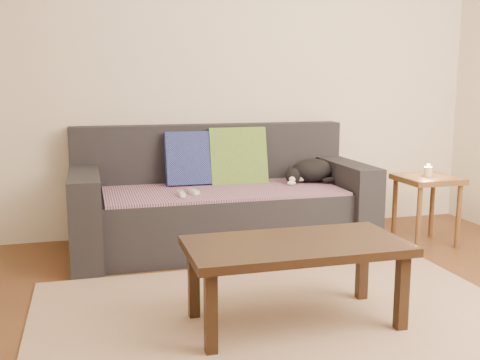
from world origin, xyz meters
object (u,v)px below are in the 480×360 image
object	(u,v)px
cat	(311,171)
coffee_table	(296,252)
sofa	(220,204)
wii_remote_a	(193,192)
wii_remote_b	(181,194)
side_table	(427,188)

from	to	relation	value
cat	coffee_table	size ratio (longest dim) A/B	0.42
sofa	wii_remote_a	world-z (taller)	sofa
wii_remote_a	wii_remote_b	bearing A→B (deg)	111.66
cat	side_table	world-z (taller)	cat
cat	sofa	bearing A→B (deg)	-157.85
sofa	coffee_table	world-z (taller)	sofa
side_table	cat	bearing A→B (deg)	154.47
wii_remote_a	coffee_table	world-z (taller)	wii_remote_a
wii_remote_b	side_table	distance (m)	1.81
wii_remote_a	side_table	size ratio (longest dim) A/B	0.29
wii_remote_a	sofa	bearing A→B (deg)	-59.62
sofa	side_table	xyz separation A→B (m)	(1.48, -0.36, 0.11)
cat	coffee_table	bearing A→B (deg)	-93.51
coffee_table	side_table	bearing A→B (deg)	36.90
sofa	wii_remote_b	world-z (taller)	sofa
cat	wii_remote_b	distance (m)	1.08
sofa	side_table	distance (m)	1.53
cat	coffee_table	distance (m)	1.61
wii_remote_a	side_table	bearing A→B (deg)	-105.73
cat	wii_remote_a	bearing A→B (deg)	-145.83
side_table	wii_remote_b	bearing A→B (deg)	176.98
sofa	wii_remote_b	bearing A→B (deg)	-141.13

